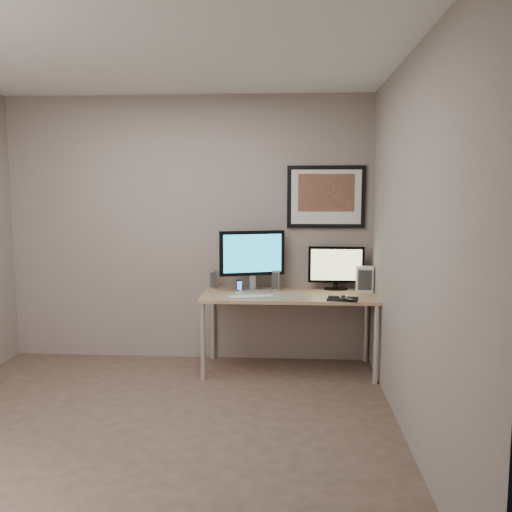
% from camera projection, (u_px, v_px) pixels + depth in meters
% --- Properties ---
extents(floor, '(3.60, 3.60, 0.00)m').
position_uv_depth(floor, '(146.00, 430.00, 3.83)').
color(floor, '#4A3A2E').
rests_on(floor, ground).
extents(room, '(3.60, 3.60, 3.60)m').
position_uv_depth(room, '(157.00, 196.00, 4.08)').
color(room, white).
rests_on(room, ground).
extents(desk, '(1.60, 0.70, 0.73)m').
position_uv_depth(desk, '(289.00, 301.00, 5.02)').
color(desk, '#987249').
rests_on(desk, floor).
extents(framed_art, '(0.75, 0.04, 0.60)m').
position_uv_depth(framed_art, '(326.00, 197.00, 5.21)').
color(framed_art, black).
rests_on(framed_art, room).
extents(monitor_large, '(0.61, 0.28, 0.57)m').
position_uv_depth(monitor_large, '(252.00, 258.00, 5.15)').
color(monitor_large, '#B4B4B9').
rests_on(monitor_large, desk).
extents(monitor_tv, '(0.53, 0.12, 0.42)m').
position_uv_depth(monitor_tv, '(336.00, 267.00, 5.20)').
color(monitor_tv, black).
rests_on(monitor_tv, desk).
extents(speaker_left, '(0.08, 0.08, 0.18)m').
position_uv_depth(speaker_left, '(213.00, 279.00, 5.29)').
color(speaker_left, '#B4B4B9').
rests_on(speaker_left, desk).
extents(speaker_right, '(0.09, 0.09, 0.19)m').
position_uv_depth(speaker_right, '(276.00, 280.00, 5.19)').
color(speaker_right, '#B4B4B9').
rests_on(speaker_right, desk).
extents(phone_dock, '(0.07, 0.07, 0.12)m').
position_uv_depth(phone_dock, '(239.00, 286.00, 5.07)').
color(phone_dock, black).
rests_on(phone_dock, desk).
extents(keyboard, '(0.43, 0.20, 0.01)m').
position_uv_depth(keyboard, '(251.00, 297.00, 4.84)').
color(keyboard, silver).
rests_on(keyboard, desk).
extents(mousepad, '(0.30, 0.28, 0.00)m').
position_uv_depth(mousepad, '(343.00, 299.00, 4.77)').
color(mousepad, black).
rests_on(mousepad, desk).
extents(mouse, '(0.07, 0.10, 0.03)m').
position_uv_depth(mouse, '(343.00, 297.00, 4.78)').
color(mouse, black).
rests_on(mouse, mousepad).
extents(remote, '(0.12, 0.18, 0.02)m').
position_uv_depth(remote, '(346.00, 299.00, 4.74)').
color(remote, black).
rests_on(remote, desk).
extents(fan_unit, '(0.16, 0.12, 0.24)m').
position_uv_depth(fan_unit, '(365.00, 279.00, 5.11)').
color(fan_unit, silver).
rests_on(fan_unit, desk).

